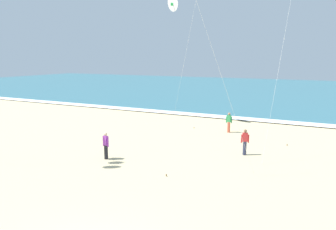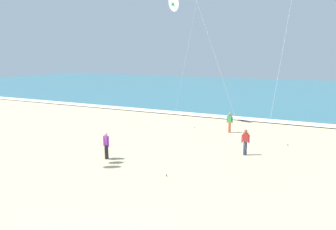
{
  "view_description": "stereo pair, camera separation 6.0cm",
  "coord_description": "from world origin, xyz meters",
  "px_view_note": "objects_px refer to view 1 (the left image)",
  "views": [
    {
      "loc": [
        5.66,
        -5.83,
        5.85
      ],
      "look_at": [
        -0.18,
        5.81,
        3.5
      ],
      "focal_mm": 34.24,
      "sensor_mm": 36.0,
      "label": 1
    },
    {
      "loc": [
        5.71,
        -5.8,
        5.85
      ],
      "look_at": [
        -0.18,
        5.81,
        3.5
      ],
      "focal_mm": 34.24,
      "sensor_mm": 36.0,
      "label": 2
    }
  ],
  "objects_px": {
    "kite_delta_ivory_far": "(173,3)",
    "bystander_red_top": "(245,142)",
    "bystander_purple_top": "(106,145)",
    "bystander_green_top": "(229,122)"
  },
  "relations": [
    {
      "from": "kite_delta_ivory_far",
      "to": "bystander_purple_top",
      "type": "bearing_deg",
      "value": -84.14
    },
    {
      "from": "bystander_purple_top",
      "to": "kite_delta_ivory_far",
      "type": "bearing_deg",
      "value": 95.86
    },
    {
      "from": "kite_delta_ivory_far",
      "to": "bystander_purple_top",
      "type": "relative_size",
      "value": 7.03
    },
    {
      "from": "bystander_red_top",
      "to": "bystander_green_top",
      "type": "xyz_separation_m",
      "value": [
        -2.53,
        5.37,
        0.0
      ]
    },
    {
      "from": "kite_delta_ivory_far",
      "to": "bystander_red_top",
      "type": "xyz_separation_m",
      "value": [
        8.19,
        -6.98,
        -9.6
      ]
    },
    {
      "from": "bystander_red_top",
      "to": "bystander_purple_top",
      "type": "distance_m",
      "value": 8.29
    },
    {
      "from": "kite_delta_ivory_far",
      "to": "bystander_green_top",
      "type": "height_order",
      "value": "kite_delta_ivory_far"
    },
    {
      "from": "bystander_red_top",
      "to": "bystander_purple_top",
      "type": "relative_size",
      "value": 1.0
    },
    {
      "from": "bystander_red_top",
      "to": "bystander_purple_top",
      "type": "height_order",
      "value": "same"
    },
    {
      "from": "kite_delta_ivory_far",
      "to": "bystander_red_top",
      "type": "bearing_deg",
      "value": -40.41
    }
  ]
}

